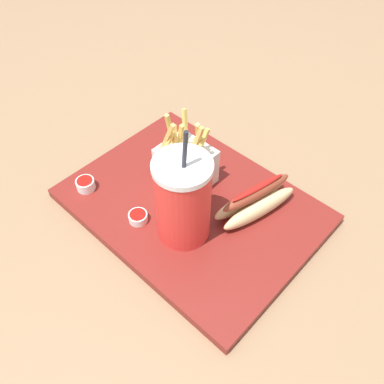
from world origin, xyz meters
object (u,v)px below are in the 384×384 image
Objects in this scene: soda_cup at (183,200)px; hot_dog_1 at (255,201)px; ketchup_cup_1 at (85,184)px; ketchup_cup_2 at (138,217)px; fries_basket at (186,164)px.

hot_dog_1 is at bearing 62.47° from soda_cup.
soda_cup is 6.43× the size of ketchup_cup_1.
ketchup_cup_2 is at bearing 7.27° from ketchup_cup_1.
ketchup_cup_1 is at bearing -146.56° from hot_dog_1.
ketchup_cup_2 is at bearing -151.74° from soda_cup.
soda_cup is 0.23m from ketchup_cup_1.
soda_cup is 1.51× the size of fries_basket.
hot_dog_1 is 0.33m from ketchup_cup_1.
fries_basket is at bearing 92.72° from ketchup_cup_2.
hot_dog_1 reaches higher than ketchup_cup_2.
hot_dog_1 is at bearing 49.42° from ketchup_cup_2.
fries_basket is 0.89× the size of hot_dog_1.
soda_cup is 1.34× the size of hot_dog_1.
hot_dog_1 is (0.15, 0.03, -0.02)m from fries_basket.
hot_dog_1 is 4.78× the size of ketchup_cup_1.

